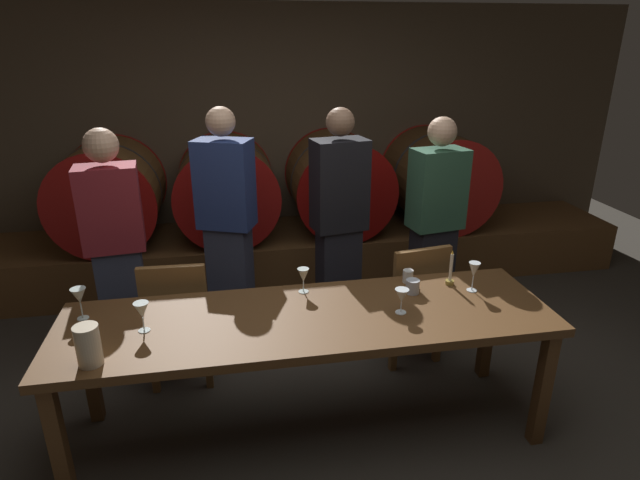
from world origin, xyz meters
TOP-DOWN VIEW (x-y plane):
  - ground_plane at (0.00, 0.00)m, footprint 9.13×9.13m
  - back_wall at (0.00, 2.77)m, footprint 7.02×0.24m
  - barrel_shelf at (0.00, 2.22)m, footprint 6.32×0.90m
  - wine_barrel_far_left at (-1.51, 2.22)m, footprint 0.89×0.86m
  - wine_barrel_center_left at (-0.51, 2.22)m, footprint 0.89×0.86m
  - wine_barrel_center_right at (0.50, 2.22)m, footprint 0.89×0.86m
  - wine_barrel_far_right at (1.47, 2.22)m, footprint 0.89×0.86m
  - dining_table at (-0.12, 0.06)m, footprint 2.64×0.76m
  - chair_left at (-0.87, 0.67)m, footprint 0.41×0.41m
  - chair_right at (0.69, 0.66)m, footprint 0.45×0.45m
  - guest_far_left at (-1.26, 1.04)m, footprint 0.41×0.28m
  - guest_center_left at (-0.52, 1.22)m, footprint 0.44×0.36m
  - guest_center_right at (0.28, 1.16)m, footprint 0.42×0.30m
  - guest_far_right at (1.00, 1.09)m, footprint 0.41×0.30m
  - candle_center at (0.77, 0.28)m, footprint 0.05×0.05m
  - pitcher at (-1.17, -0.20)m, footprint 0.11×0.11m
  - wine_glass_far_left at (-1.30, 0.24)m, footprint 0.08×0.08m
  - wine_glass_left at (-0.97, 0.05)m, footprint 0.08×0.08m
  - wine_glass_center at (-0.11, 0.34)m, footprint 0.07×0.07m
  - wine_glass_right at (0.37, 0.00)m, footprint 0.08×0.08m
  - wine_glass_far_right at (0.87, 0.18)m, footprint 0.07×0.07m
  - cup_left at (0.51, 0.21)m, footprint 0.08×0.08m
  - cup_right at (0.54, 0.36)m, footprint 0.06×0.06m

SIDE VIEW (x-z plane):
  - ground_plane at x=0.00m, z-range 0.00..0.00m
  - barrel_shelf at x=0.00m, z-range 0.00..0.44m
  - chair_left at x=-0.87m, z-range 0.05..0.93m
  - chair_right at x=0.69m, z-range 0.05..0.93m
  - dining_table at x=-0.12m, z-range 0.31..1.06m
  - cup_right at x=0.54m, z-range 0.76..0.84m
  - cup_left at x=0.51m, z-range 0.76..0.84m
  - candle_center at x=0.77m, z-range 0.71..0.93m
  - guest_far_right at x=1.00m, z-range 0.02..1.65m
  - guest_far_left at x=-1.26m, z-range 0.02..1.65m
  - pitcher at x=-1.17m, z-range 0.76..0.95m
  - wine_glass_right at x=0.37m, z-range 0.79..0.93m
  - wine_glass_center at x=-0.11m, z-range 0.78..0.93m
  - wine_glass_left at x=-0.97m, z-range 0.79..0.95m
  - guest_center_right at x=0.28m, z-range 0.02..1.72m
  - wine_barrel_far_left at x=-1.51m, z-range 0.44..1.33m
  - wine_barrel_center_left at x=-0.51m, z-range 0.44..1.33m
  - wine_barrel_center_right at x=0.50m, z-range 0.44..1.33m
  - wine_barrel_far_right at x=1.47m, z-range 0.44..1.33m
  - guest_center_left at x=-0.52m, z-range 0.02..1.74m
  - wine_glass_far_right at x=0.87m, z-range 0.80..0.97m
  - wine_glass_far_left at x=-1.30m, z-range 0.80..0.97m
  - back_wall at x=0.00m, z-range 0.00..2.44m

